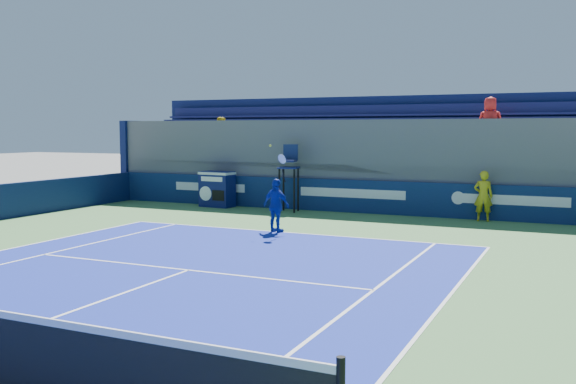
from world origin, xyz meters
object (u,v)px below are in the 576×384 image
at_px(match_clock, 217,188).
at_px(tennis_player, 276,205).
at_px(ball_person, 483,196).
at_px(umpire_chair, 289,170).

distance_m(match_clock, tennis_player, 6.75).
height_order(match_clock, tennis_player, tennis_player).
bearing_deg(match_clock, tennis_player, -44.16).
bearing_deg(tennis_player, match_clock, 135.84).
relative_size(ball_person, umpire_chair, 0.67).
bearing_deg(umpire_chair, tennis_player, -69.75).
xyz_separation_m(match_clock, tennis_player, (4.84, -4.70, 0.07)).
height_order(ball_person, match_clock, ball_person).
xyz_separation_m(ball_person, match_clock, (-10.01, -0.23, -0.10)).
relative_size(match_clock, umpire_chair, 0.56).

